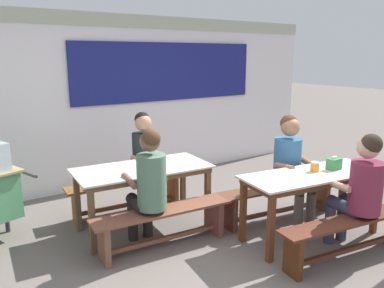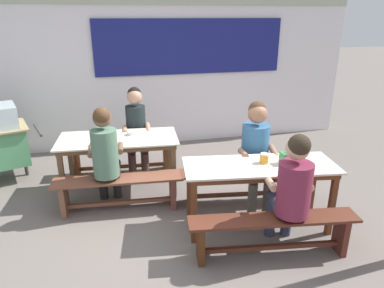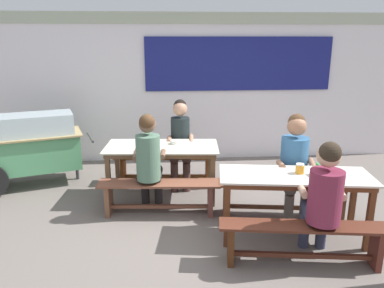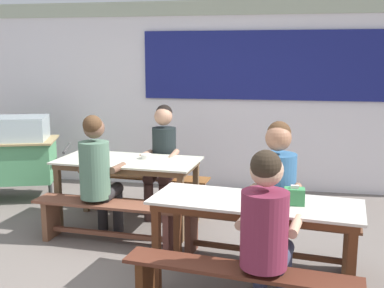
{
  "view_description": "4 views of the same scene",
  "coord_description": "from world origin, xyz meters",
  "px_view_note": "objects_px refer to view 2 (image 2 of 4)",
  "views": [
    {
      "loc": [
        -2.52,
        -2.85,
        2.02
      ],
      "look_at": [
        -0.1,
        0.73,
        1.02
      ],
      "focal_mm": 36.09,
      "sensor_mm": 36.0,
      "label": 1
    },
    {
      "loc": [
        -0.68,
        -3.43,
        2.27
      ],
      "look_at": [
        0.22,
        0.27,
        0.86
      ],
      "focal_mm": 32.72,
      "sensor_mm": 36.0,
      "label": 2
    },
    {
      "loc": [
        -0.58,
        -4.0,
        2.19
      ],
      "look_at": [
        -0.22,
        0.61,
        0.88
      ],
      "focal_mm": 35.15,
      "sensor_mm": 36.0,
      "label": 3
    },
    {
      "loc": [
        1.0,
        -3.84,
        1.88
      ],
      "look_at": [
        0.17,
        0.7,
        1.01
      ],
      "focal_mm": 44.04,
      "sensor_mm": 36.0,
      "label": 4
    }
  ],
  "objects_px": {
    "tissue_box": "(288,158)",
    "bench_far_back": "(122,156)",
    "person_left_back_turned": "(106,153)",
    "soup_bowl": "(132,133)",
    "condiment_jar": "(264,158)",
    "bench_far_front": "(119,188)",
    "person_near_front": "(292,186)",
    "person_right_near_table": "(256,148)",
    "dining_table_near": "(260,172)",
    "bench_near_front": "(273,230)",
    "dining_table_far": "(118,143)",
    "bench_near_back": "(245,181)",
    "person_center_facing": "(136,127)"
  },
  "relations": [
    {
      "from": "condiment_jar",
      "to": "soup_bowl",
      "type": "xyz_separation_m",
      "value": [
        -1.32,
        1.3,
        -0.03
      ]
    },
    {
      "from": "dining_table_far",
      "to": "person_left_back_turned",
      "type": "distance_m",
      "value": 0.5
    },
    {
      "from": "bench_far_back",
      "to": "bench_far_front",
      "type": "distance_m",
      "value": 1.1
    },
    {
      "from": "bench_far_front",
      "to": "tissue_box",
      "type": "distance_m",
      "value": 2.01
    },
    {
      "from": "bench_far_back",
      "to": "person_left_back_turned",
      "type": "xyz_separation_m",
      "value": [
        -0.21,
        -1.02,
        0.45
      ]
    },
    {
      "from": "dining_table_near",
      "to": "bench_far_front",
      "type": "xyz_separation_m",
      "value": [
        -1.49,
        0.7,
        -0.38
      ]
    },
    {
      "from": "dining_table_far",
      "to": "bench_far_front",
      "type": "height_order",
      "value": "dining_table_far"
    },
    {
      "from": "bench_far_front",
      "to": "person_left_back_turned",
      "type": "xyz_separation_m",
      "value": [
        -0.12,
        0.08,
        0.44
      ]
    },
    {
      "from": "bench_far_front",
      "to": "condiment_jar",
      "type": "relative_size",
      "value": 14.16
    },
    {
      "from": "bench_far_front",
      "to": "person_right_near_table",
      "type": "bearing_deg",
      "value": -8.05
    },
    {
      "from": "bench_near_back",
      "to": "person_left_back_turned",
      "type": "relative_size",
      "value": 1.28
    },
    {
      "from": "condiment_jar",
      "to": "bench_far_front",
      "type": "bearing_deg",
      "value": 156.73
    },
    {
      "from": "person_near_front",
      "to": "bench_near_front",
      "type": "bearing_deg",
      "value": -167.08
    },
    {
      "from": "dining_table_near",
      "to": "bench_far_back",
      "type": "height_order",
      "value": "dining_table_near"
    },
    {
      "from": "person_near_front",
      "to": "condiment_jar",
      "type": "height_order",
      "value": "person_near_front"
    },
    {
      "from": "person_right_near_table",
      "to": "condiment_jar",
      "type": "distance_m",
      "value": 0.45
    },
    {
      "from": "dining_table_far",
      "to": "condiment_jar",
      "type": "distance_m",
      "value": 1.94
    },
    {
      "from": "tissue_box",
      "to": "soup_bowl",
      "type": "relative_size",
      "value": 1.19
    },
    {
      "from": "bench_near_front",
      "to": "person_left_back_turned",
      "type": "height_order",
      "value": "person_left_back_turned"
    },
    {
      "from": "person_near_front",
      "to": "tissue_box",
      "type": "height_order",
      "value": "person_near_front"
    },
    {
      "from": "person_left_back_turned",
      "to": "bench_far_back",
      "type": "bearing_deg",
      "value": 78.48
    },
    {
      "from": "person_right_near_table",
      "to": "condiment_jar",
      "type": "xyz_separation_m",
      "value": [
        -0.1,
        -0.43,
        0.06
      ]
    },
    {
      "from": "bench_far_front",
      "to": "bench_near_back",
      "type": "height_order",
      "value": "same"
    },
    {
      "from": "dining_table_near",
      "to": "person_near_front",
      "type": "xyz_separation_m",
      "value": [
        0.1,
        -0.5,
        0.06
      ]
    },
    {
      "from": "bench_far_front",
      "to": "person_right_near_table",
      "type": "height_order",
      "value": "person_right_near_table"
    },
    {
      "from": "bench_far_back",
      "to": "soup_bowl",
      "type": "distance_m",
      "value": 0.69
    },
    {
      "from": "bench_far_front",
      "to": "person_left_back_turned",
      "type": "bearing_deg",
      "value": 147.64
    },
    {
      "from": "bench_far_back",
      "to": "person_near_front",
      "type": "xyz_separation_m",
      "value": [
        1.51,
        -2.3,
        0.45
      ]
    },
    {
      "from": "bench_near_front",
      "to": "soup_bowl",
      "type": "relative_size",
      "value": 12.97
    },
    {
      "from": "dining_table_far",
      "to": "bench_near_front",
      "type": "height_order",
      "value": "dining_table_far"
    },
    {
      "from": "bench_far_back",
      "to": "tissue_box",
      "type": "relative_size",
      "value": 10.25
    },
    {
      "from": "dining_table_far",
      "to": "soup_bowl",
      "type": "height_order",
      "value": "soup_bowl"
    },
    {
      "from": "person_left_back_turned",
      "to": "soup_bowl",
      "type": "height_order",
      "value": "person_left_back_turned"
    },
    {
      "from": "bench_far_front",
      "to": "bench_near_back",
      "type": "xyz_separation_m",
      "value": [
        1.57,
        -0.16,
        -0.0
      ]
    },
    {
      "from": "person_right_near_table",
      "to": "soup_bowl",
      "type": "xyz_separation_m",
      "value": [
        -1.42,
        0.87,
        0.03
      ]
    },
    {
      "from": "dining_table_far",
      "to": "bench_far_front",
      "type": "bearing_deg",
      "value": -94.47
    },
    {
      "from": "dining_table_near",
      "to": "soup_bowl",
      "type": "distance_m",
      "value": 1.84
    },
    {
      "from": "tissue_box",
      "to": "soup_bowl",
      "type": "height_order",
      "value": "tissue_box"
    },
    {
      "from": "bench_far_front",
      "to": "person_near_front",
      "type": "bearing_deg",
      "value": -37.01
    },
    {
      "from": "person_left_back_turned",
      "to": "condiment_jar",
      "type": "bearing_deg",
      "value": -23.98
    },
    {
      "from": "condiment_jar",
      "to": "person_left_back_turned",
      "type": "bearing_deg",
      "value": 156.02
    },
    {
      "from": "bench_far_front",
      "to": "person_center_facing",
      "type": "height_order",
      "value": "person_center_facing"
    },
    {
      "from": "bench_far_back",
      "to": "person_right_near_table",
      "type": "height_order",
      "value": "person_right_near_table"
    },
    {
      "from": "dining_table_near",
      "to": "person_right_near_table",
      "type": "distance_m",
      "value": 0.5
    },
    {
      "from": "bench_far_back",
      "to": "soup_bowl",
      "type": "bearing_deg",
      "value": -72.7
    },
    {
      "from": "soup_bowl",
      "to": "person_right_near_table",
      "type": "bearing_deg",
      "value": -31.31
    },
    {
      "from": "condiment_jar",
      "to": "soup_bowl",
      "type": "bearing_deg",
      "value": 135.51
    },
    {
      "from": "bench_far_back",
      "to": "bench_near_front",
      "type": "xyz_separation_m",
      "value": [
        1.33,
        -2.34,
        0.01
      ]
    },
    {
      "from": "tissue_box",
      "to": "bench_far_back",
      "type": "bearing_deg",
      "value": 133.01
    },
    {
      "from": "person_near_front",
      "to": "person_right_near_table",
      "type": "xyz_separation_m",
      "value": [
        0.06,
        0.97,
        0.02
      ]
    }
  ]
}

